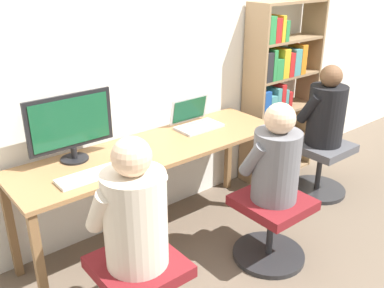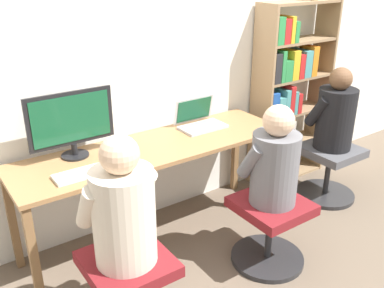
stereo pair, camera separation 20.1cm
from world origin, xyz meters
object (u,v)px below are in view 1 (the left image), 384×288
office_chair_side (320,164)px  office_chair_right (271,224)px  desktop_monitor (71,126)px  bookshelf (276,97)px  person_at_monitor (134,211)px  laptop (196,121)px  keyboard (93,175)px  person_at_laptop (276,159)px  person_near_shelf (326,111)px

office_chair_side → office_chair_right: bearing=-161.4°
desktop_monitor → office_chair_side: bearing=-13.0°
desktop_monitor → office_chair_right: size_ratio=1.11×
bookshelf → person_at_monitor: bearing=-157.9°
laptop → office_chair_right: size_ratio=0.69×
keyboard → person_at_laptop: bearing=-27.8°
person_near_shelf → office_chair_side: bearing=-90.0°
desktop_monitor → person_at_laptop: 1.35m
bookshelf → office_chair_side: 0.74m
desktop_monitor → person_near_shelf: (2.11, -0.48, -0.22)m
laptop → keyboard: bearing=-165.6°
laptop → person_near_shelf: 1.18m
desktop_monitor → keyboard: (-0.02, -0.29, -0.23)m
person_near_shelf → keyboard: bearing=175.0°
keyboard → person_at_monitor: person_at_monitor is taller
person_at_laptop → office_chair_side: (1.08, 0.36, -0.51)m
desktop_monitor → keyboard: 0.37m
desktop_monitor → bookshelf: bookshelf is taller
desktop_monitor → office_chair_right: desktop_monitor is taller
person_at_monitor → office_chair_right: bearing=-1.1°
office_chair_right → person_at_laptop: 0.51m
person_near_shelf → desktop_monitor: bearing=167.2°
bookshelf → office_chair_side: size_ratio=3.22×
person_at_monitor → office_chair_side: 2.25m
person_at_laptop → office_chair_side: bearing=18.4°
laptop → desktop_monitor: bearing=178.5°
office_chair_side → bookshelf: bearing=100.4°
laptop → person_at_monitor: size_ratio=0.49×
laptop → person_at_monitor: 1.34m
person_at_laptop → person_near_shelf: (1.08, 0.37, 0.01)m
desktop_monitor → laptop: (1.02, -0.03, -0.19)m
person_at_laptop → keyboard: bearing=152.2°
person_at_laptop → desktop_monitor: bearing=140.6°
desktop_monitor → keyboard: bearing=-93.5°
person_at_monitor → desktop_monitor: bearing=86.2°
keyboard → office_chair_side: size_ratio=0.85×
desktop_monitor → office_chair_side: (2.11, -0.49, -0.74)m
office_chair_right → person_near_shelf: (1.08, 0.37, 0.51)m
person_at_laptop → office_chair_side: person_at_laptop is taller
keyboard → desktop_monitor: bearing=86.5°
office_chair_side → laptop: bearing=157.2°
office_chair_right → keyboard: bearing=152.0°
office_chair_right → bookshelf: 1.42m
laptop → bookshelf: bookshelf is taller
office_chair_right → person_at_laptop: person_at_laptop is taller
bookshelf → person_near_shelf: size_ratio=2.37×
desktop_monitor → person_at_monitor: bearing=-93.8°
office_chair_right → person_at_monitor: bearing=178.9°
desktop_monitor → bookshelf: size_ratio=0.34×
desktop_monitor → office_chair_side: desktop_monitor is taller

